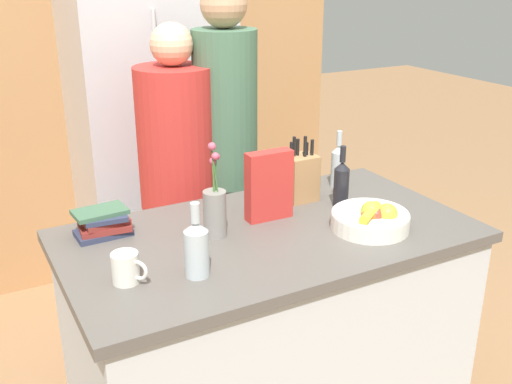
% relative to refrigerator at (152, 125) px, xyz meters
% --- Properties ---
extents(kitchen_island, '(1.52, 0.84, 0.91)m').
position_rel_refrigerator_xyz_m(kitchen_island, '(-0.03, -1.37, -0.53)').
color(kitchen_island, silver).
rests_on(kitchen_island, ground_plane).
extents(back_wall_wood, '(2.72, 0.12, 2.60)m').
position_rel_refrigerator_xyz_m(back_wall_wood, '(-0.03, 0.36, 0.31)').
color(back_wall_wood, '#AD7A4C').
rests_on(back_wall_wood, ground_plane).
extents(refrigerator, '(0.81, 0.62, 1.98)m').
position_rel_refrigerator_xyz_m(refrigerator, '(0.00, 0.00, 0.00)').
color(refrigerator, '#B7B7BC').
rests_on(refrigerator, ground_plane).
extents(fruit_bowl, '(0.29, 0.29, 0.11)m').
position_rel_refrigerator_xyz_m(fruit_bowl, '(0.32, -1.53, -0.04)').
color(fruit_bowl, silver).
rests_on(fruit_bowl, kitchen_island).
extents(knife_block, '(0.13, 0.11, 0.28)m').
position_rel_refrigerator_xyz_m(knife_block, '(0.24, -1.16, 0.02)').
color(knife_block, '#A87A4C').
rests_on(knife_block, kitchen_island).
extents(flower_vase, '(0.08, 0.08, 0.35)m').
position_rel_refrigerator_xyz_m(flower_vase, '(-0.22, -1.31, 0.02)').
color(flower_vase, gray).
rests_on(flower_vase, kitchen_island).
extents(cereal_box, '(0.18, 0.06, 0.27)m').
position_rel_refrigerator_xyz_m(cereal_box, '(0.03, -1.27, 0.05)').
color(cereal_box, red).
rests_on(cereal_box, kitchen_island).
extents(coffee_mug, '(0.10, 0.11, 0.10)m').
position_rel_refrigerator_xyz_m(coffee_mug, '(-0.60, -1.49, -0.03)').
color(coffee_mug, silver).
rests_on(coffee_mug, kitchen_island).
extents(book_stack, '(0.20, 0.15, 0.10)m').
position_rel_refrigerator_xyz_m(book_stack, '(-0.57, -1.11, -0.04)').
color(book_stack, '#2D334C').
rests_on(book_stack, kitchen_island).
extents(bottle_oil, '(0.08, 0.08, 0.25)m').
position_rel_refrigerator_xyz_m(bottle_oil, '(-0.39, -1.55, 0.02)').
color(bottle_oil, '#B2BCC1').
rests_on(bottle_oil, kitchen_island).
extents(bottle_vinegar, '(0.06, 0.06, 0.25)m').
position_rel_refrigerator_xyz_m(bottle_vinegar, '(0.35, -1.29, 0.02)').
color(bottle_vinegar, black).
rests_on(bottle_vinegar, kitchen_island).
extents(bottle_wine, '(0.06, 0.06, 0.25)m').
position_rel_refrigerator_xyz_m(bottle_wine, '(0.48, -1.10, 0.02)').
color(bottle_wine, '#B2BCC1').
rests_on(bottle_wine, kitchen_island).
extents(person_at_sink, '(0.35, 0.35, 1.60)m').
position_rel_refrigerator_xyz_m(person_at_sink, '(-0.10, -0.65, -0.09)').
color(person_at_sink, '#383842').
rests_on(person_at_sink, ground_plane).
extents(person_in_blue, '(0.29, 0.29, 1.77)m').
position_rel_refrigerator_xyz_m(person_in_blue, '(0.13, -0.69, 0.03)').
color(person_in_blue, '#383842').
rests_on(person_in_blue, ground_plane).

